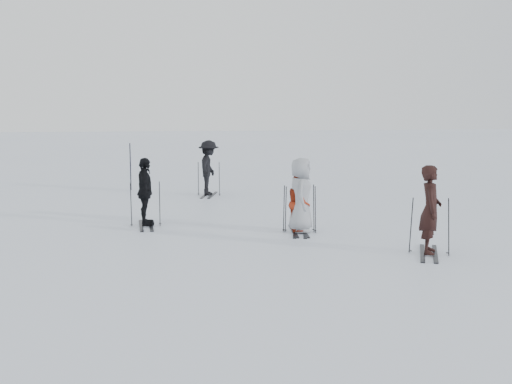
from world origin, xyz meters
TOP-DOWN VIEW (x-y plane):
  - ground at (0.00, 0.00)m, footprint 120.00×120.00m
  - skier_near_dark at (3.47, -2.41)m, footprint 0.71×0.85m
  - skier_red at (1.06, 0.45)m, footprint 0.62×0.77m
  - skier_grey at (1.09, 0.37)m, footprint 0.80×1.05m
  - skier_uphill_left at (-2.96, 1.76)m, footprint 0.53×1.12m
  - skier_uphill_far at (-0.89, 7.39)m, footprint 1.02×1.42m
  - skis_near_dark at (3.47, -2.41)m, footprint 2.04×1.56m
  - skis_red at (1.06, 0.45)m, footprint 1.83×1.06m
  - skis_grey at (1.09, 0.37)m, footprint 1.88×1.26m
  - skis_uphill_left at (-2.96, 1.76)m, footprint 1.79×1.04m
  - skis_uphill_far at (-0.89, 7.39)m, footprint 1.91×1.30m
  - piste_marker at (-3.81, 9.28)m, footprint 0.05×0.05m

SIDE VIEW (x-z plane):
  - ground at x=0.00m, z-range 0.00..0.00m
  - skis_grey at x=1.09m, z-range 0.00..1.26m
  - skis_uphill_left at x=-2.96m, z-range 0.00..1.27m
  - skis_uphill_far at x=-0.89m, z-range 0.00..1.27m
  - skis_red at x=1.06m, z-range 0.00..1.29m
  - skis_near_dark at x=3.47m, z-range 0.00..1.33m
  - skier_red at x=1.06m, z-range 0.00..1.49m
  - piste_marker at x=-3.81m, z-range 0.00..1.82m
  - skier_uphill_left at x=-2.96m, z-range 0.00..1.86m
  - skier_grey at x=1.09m, z-range 0.00..1.93m
  - skier_near_dark at x=3.47m, z-range 0.00..1.98m
  - skier_uphill_far at x=-0.89m, z-range 0.00..1.99m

